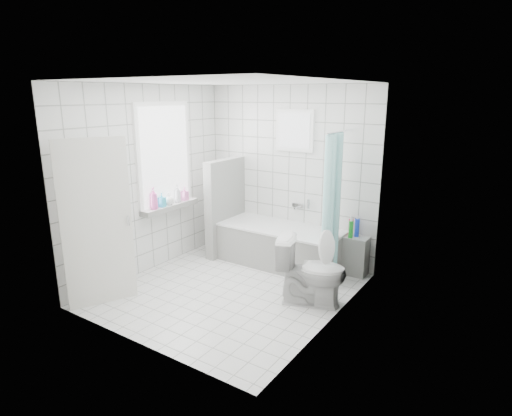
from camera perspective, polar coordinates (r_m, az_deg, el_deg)
The scene contains 19 objects.
ground at distance 5.66m, azimuth -3.46°, elevation -10.84°, with size 3.00×3.00×0.00m, color white.
ceiling at distance 5.10m, azimuth -3.93°, elevation 16.47°, with size 3.00×3.00×0.00m, color white.
wall_back at distance 6.47m, azimuth 4.39°, elevation 4.55°, with size 2.80×0.02×2.60m, color white.
wall_front at distance 4.18m, azimuth -16.19°, elevation -1.81°, with size 2.80×0.02×2.60m, color white.
wall_left at distance 6.16m, azimuth -14.14°, elevation 3.63°, with size 0.02×3.00×2.60m, color white.
wall_right at distance 4.55m, azimuth 10.54°, elevation -0.11°, with size 0.02×3.00×2.60m, color white.
window_left at distance 6.29m, azimuth -12.01°, elevation 6.74°, with size 0.01×0.90×1.40m, color white.
window_back at distance 6.29m, azimuth 5.11°, elevation 10.23°, with size 0.50×0.01×0.50m, color white.
window_sill at distance 6.40m, azimuth -11.37°, elevation 0.15°, with size 0.18×1.02×0.08m, color white.
door at distance 5.31m, azimuth -20.44°, elevation -2.01°, with size 0.04×0.80×2.00m, color silver.
bathtub at distance 6.37m, azimuth 3.29°, elevation -5.01°, with size 1.83×0.77×0.58m.
partition_wall at distance 6.72m, azimuth -4.10°, elevation 0.14°, with size 0.15×0.85×1.50m, color white.
tiled_ledge at distance 6.18m, azimuth 12.83°, elevation -6.16°, with size 0.40×0.24×0.55m, color white.
toilet at distance 5.20m, azimuth 7.43°, elevation -8.33°, with size 0.47×0.82×0.83m, color silver.
curtain_rod at distance 5.60m, azimuth 11.12°, elevation 9.95°, with size 0.02×0.02×0.80m, color silver.
shower_curtain at distance 5.63m, azimuth 10.15°, elevation 0.72°, with size 0.14×0.48×1.78m, color #46CDC5, non-canonical shape.
tub_faucet at distance 6.44m, azimuth 5.64°, elevation 0.37°, with size 0.18×0.06×0.06m, color silver.
sill_bottles at distance 6.31m, azimuth -11.75°, elevation 1.45°, with size 0.17×0.76×0.31m.
ledge_bottles at distance 6.06m, azimuth 12.80°, elevation -2.63°, with size 0.16×0.17×0.26m.
Camera 1 is at (3.09, -4.06, 2.46)m, focal length 30.00 mm.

